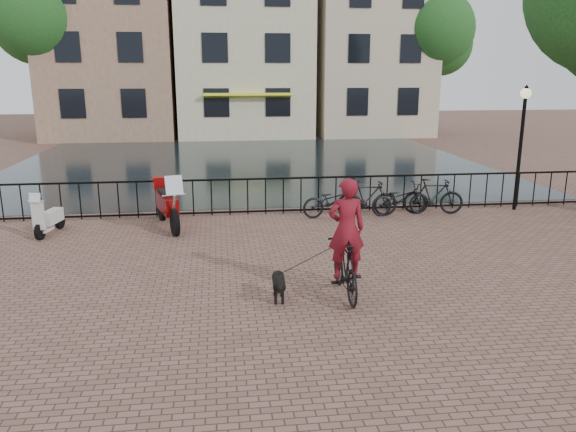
{
  "coord_description": "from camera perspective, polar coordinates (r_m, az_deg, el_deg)",
  "views": [
    {
      "loc": [
        -1.3,
        -7.27,
        3.85
      ],
      "look_at": [
        0.0,
        3.0,
        1.2
      ],
      "focal_mm": 35.0,
      "sensor_mm": 36.0,
      "label": 1
    }
  ],
  "objects": [
    {
      "name": "ground",
      "position": [
        8.32,
        2.66,
        -13.19
      ],
      "size": [
        100.0,
        100.0,
        0.0
      ],
      "primitive_type": "plane",
      "color": "brown",
      "rests_on": "ground"
    },
    {
      "name": "canal_water",
      "position": [
        24.9,
        -4.15,
        5.42
      ],
      "size": [
        20.0,
        20.0,
        0.0
      ],
      "primitive_type": "plane",
      "color": "black",
      "rests_on": "ground"
    },
    {
      "name": "railing",
      "position": [
        15.68,
        -2.29,
        2.03
      ],
      "size": [
        20.0,
        0.05,
        1.02
      ],
      "color": "black",
      "rests_on": "ground"
    },
    {
      "name": "canal_house_left",
      "position": [
        37.87,
        -17.45,
        17.59
      ],
      "size": [
        7.5,
        9.0,
        12.8
      ],
      "color": "#845A4D",
      "rests_on": "ground"
    },
    {
      "name": "canal_house_mid",
      "position": [
        37.36,
        -4.65,
        17.45
      ],
      "size": [
        8.0,
        9.5,
        11.8
      ],
      "color": "#BFB790",
      "rests_on": "ground"
    },
    {
      "name": "canal_house_right",
      "position": [
        38.64,
        7.91,
        18.38
      ],
      "size": [
        7.0,
        9.0,
        13.3
      ],
      "color": "#BFA88E",
      "rests_on": "ground"
    },
    {
      "name": "tree_far_left",
      "position": [
        35.73,
        -24.15,
        17.78
      ],
      "size": [
        5.04,
        5.04,
        9.27
      ],
      "color": "black",
      "rests_on": "ground"
    },
    {
      "name": "tree_far_right",
      "position": [
        36.84,
        14.69,
        17.8
      ],
      "size": [
        4.76,
        4.76,
        8.76
      ],
      "color": "black",
      "rests_on": "ground"
    },
    {
      "name": "lamp_post",
      "position": [
        17.19,
        22.71,
        8.35
      ],
      "size": [
        0.3,
        0.3,
        3.45
      ],
      "color": "black",
      "rests_on": "ground"
    },
    {
      "name": "cyclist",
      "position": [
        9.81,
        5.9,
        -2.95
      ],
      "size": [
        0.78,
        1.82,
        2.48
      ],
      "rotation": [
        0.0,
        0.0,
        3.14
      ],
      "color": "black",
      "rests_on": "ground"
    },
    {
      "name": "dog",
      "position": [
        9.8,
        -0.95,
        -7.08
      ],
      "size": [
        0.31,
        0.81,
        0.54
      ],
      "rotation": [
        0.0,
        0.0,
        -0.07
      ],
      "color": "black",
      "rests_on": "ground"
    },
    {
      "name": "motorcycle",
      "position": [
        14.52,
        -12.19,
        1.77
      ],
      "size": [
        1.08,
        2.2,
        1.53
      ],
      "rotation": [
        0.0,
        0.0,
        0.28
      ],
      "color": "maroon",
      "rests_on": "ground"
    },
    {
      "name": "scooter",
      "position": [
        14.86,
        -23.14,
        0.49
      ],
      "size": [
        0.62,
        1.31,
        1.17
      ],
      "rotation": [
        0.0,
        0.0,
        -0.21
      ],
      "color": "silver",
      "rests_on": "ground"
    },
    {
      "name": "parked_bike_0",
      "position": [
        15.37,
        4.61,
        1.54
      ],
      "size": [
        1.78,
        0.81,
        0.9
      ],
      "primitive_type": "imported",
      "rotation": [
        0.0,
        0.0,
        1.7
      ],
      "color": "black",
      "rests_on": "ground"
    },
    {
      "name": "parked_bike_1",
      "position": [
        15.58,
        8.04,
        1.8
      ],
      "size": [
        1.7,
        0.64,
        1.0
      ],
      "primitive_type": "imported",
      "rotation": [
        0.0,
        0.0,
        1.47
      ],
      "color": "black",
      "rests_on": "ground"
    },
    {
      "name": "parked_bike_2",
      "position": [
        15.86,
        11.34,
        1.7
      ],
      "size": [
        1.78,
        0.83,
        0.9
      ],
      "primitive_type": "imported",
      "rotation": [
        0.0,
        0.0,
        1.71
      ],
      "color": "black",
      "rests_on": "ground"
    },
    {
      "name": "parked_bike_3",
      "position": [
        16.18,
        14.55,
        1.94
      ],
      "size": [
        1.72,
        0.73,
        1.0
      ],
      "primitive_type": "imported",
      "rotation": [
        0.0,
        0.0,
        1.41
      ],
      "color": "black",
      "rests_on": "ground"
    }
  ]
}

